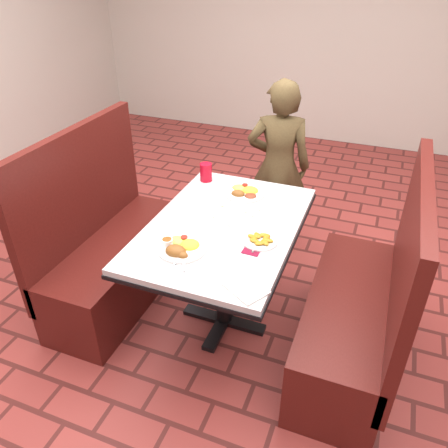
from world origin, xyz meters
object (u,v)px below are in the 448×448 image
Objects in this scene: booth_bench_left at (113,254)px; plantain_plate at (260,240)px; dining_table at (224,238)px; near_dinner_plate at (181,246)px; red_tumbler at (206,172)px; far_dinner_plate at (245,191)px; booth_bench_right at (357,315)px; diner_person at (278,167)px.

booth_bench_left reaches higher than plantain_plate.
dining_table is 4.80× the size of near_dinner_plate.
red_tumbler is at bearing 103.92° from near_dinner_plate.
dining_table is at bearing -88.98° from far_dinner_plate.
booth_bench_left reaches higher than near_dinner_plate.
booth_bench_left is (-0.80, 0.00, -0.32)m from dining_table.
far_dinner_plate is 0.54m from plantain_plate.
red_tumbler is (-1.11, 0.47, 0.48)m from booth_bench_right.
dining_table is 0.86m from booth_bench_right.
plantain_plate is at bearing -169.96° from booth_bench_right.
diner_person is 11.06× the size of red_tumbler.
booth_bench_left is 4.76× the size of near_dinner_plate.
booth_bench_right is 1.00m from far_dinner_plate.
red_tumbler is at bearing 46.15° from diner_person.
booth_bench_right reaches higher than red_tumbler.
booth_bench_right reaches higher than plantain_plate.
booth_bench_left is 0.83m from red_tumbler.
booth_bench_right is at bearing 0.00° from dining_table.
near_dinner_plate reaches higher than dining_table.
booth_bench_right is at bearing 113.55° from diner_person.
far_dinner_plate is at bearing 25.70° from booth_bench_left.
booth_bench_left is 0.91× the size of diner_person.
booth_bench_left is 1.60m from booth_bench_right.
diner_person is at bearing 58.66° from red_tumbler.
plantain_plate is at bearing -5.44° from booth_bench_left.
booth_bench_right is 10.02× the size of red_tumbler.
diner_person is at bearing 83.56° from near_dinner_plate.
diner_person is 0.67m from far_dinner_plate.
diner_person is at bearing 126.06° from booth_bench_right.
diner_person is (0.04, 1.04, 0.01)m from dining_table.
booth_bench_right is 1.33m from diner_person.
dining_table is at bearing 0.00° from booth_bench_left.
plantain_plate is (0.20, -1.14, 0.10)m from diner_person.
near_dinner_plate is 0.70m from far_dinner_plate.
far_dinner_plate is at bearing 73.62° from diner_person.
booth_bench_right is at bearing 10.04° from plantain_plate.
booth_bench_left is at bearing 155.28° from near_dinner_plate.
near_dinner_plate is 0.81m from red_tumbler.
booth_bench_left is at bearing 174.56° from plantain_plate.
booth_bench_left is 4.76× the size of far_dinner_plate.
near_dinner_plate is 1.00× the size of far_dinner_plate.
dining_table is 0.36m from near_dinner_plate.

